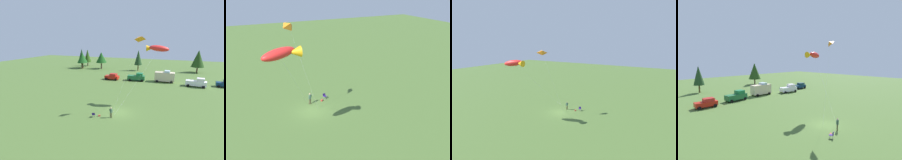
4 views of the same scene
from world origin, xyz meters
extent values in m
plane|color=#49672E|center=(0.00, 0.00, 0.00)|extent=(160.00, 160.00, 0.00)
cylinder|color=brown|center=(-0.59, -2.33, 0.42)|extent=(0.14, 0.14, 0.85)
cylinder|color=brown|center=(-0.38, -2.27, 0.42)|extent=(0.14, 0.14, 0.85)
cylinder|color=#3B5A4A|center=(-0.49, -2.30, 1.16)|extent=(0.43, 0.43, 0.62)
sphere|color=tan|center=(-0.49, -2.30, 1.62)|extent=(0.24, 0.24, 0.24)
cylinder|color=#3B5A4A|center=(-0.70, -2.30, 1.19)|extent=(0.21, 0.14, 0.56)
cylinder|color=#3B5A4A|center=(-0.31, -2.18, 1.19)|extent=(0.20, 0.14, 0.56)
cube|color=navy|center=(-3.18, -3.05, 0.42)|extent=(0.59, 0.59, 0.04)
cube|color=navy|center=(-3.12, -3.26, 0.62)|extent=(0.47, 0.17, 0.40)
cylinder|color=#A5A8AD|center=(-3.44, -2.90, 0.21)|extent=(0.03, 0.03, 0.42)
cylinder|color=#A5A8AD|center=(-3.04, -2.79, 0.21)|extent=(0.03, 0.03, 0.42)
cylinder|color=#A5A8AD|center=(-3.33, -3.31, 0.21)|extent=(0.03, 0.03, 0.42)
cylinder|color=#A5A8AD|center=(-2.92, -3.20, 0.21)|extent=(0.03, 0.03, 0.42)
cube|color=red|center=(-2.44, -2.49, 0.11)|extent=(0.39, 0.35, 0.22)
cube|color=red|center=(-9.42, 22.23, 0.79)|extent=(4.28, 2.00, 0.90)
cube|color=#B31F19|center=(-8.92, 22.21, 1.56)|extent=(2.08, 1.75, 0.65)
cylinder|color=black|center=(-7.86, 23.15, 0.34)|extent=(0.69, 0.25, 0.68)
cylinder|color=black|center=(-7.96, 21.17, 0.34)|extent=(0.69, 0.25, 0.68)
cylinder|color=black|center=(-10.88, 23.29, 0.34)|extent=(0.69, 0.25, 0.68)
cylinder|color=black|center=(-10.98, 21.32, 0.34)|extent=(0.69, 0.25, 0.68)
cube|color=#206132|center=(-2.20, 23.51, 0.94)|extent=(5.17, 2.47, 1.20)
cube|color=#186C39|center=(-1.21, 23.61, 1.94)|extent=(1.97, 2.01, 0.80)
cylinder|color=black|center=(-0.52, 24.77, 0.34)|extent=(0.70, 0.28, 0.68)
cylinder|color=black|center=(-0.31, 22.60, 0.34)|extent=(0.70, 0.28, 0.68)
cylinder|color=black|center=(-4.10, 24.42, 0.34)|extent=(0.70, 0.28, 0.68)
cylinder|color=black|center=(-3.89, 22.25, 0.34)|extent=(0.70, 0.28, 0.68)
cube|color=beige|center=(5.79, 24.76, 1.59)|extent=(5.41, 2.22, 2.50)
cube|color=silver|center=(6.44, 24.76, 3.09)|extent=(1.41, 2.03, 0.50)
cylinder|color=black|center=(7.74, 25.95, 0.34)|extent=(0.68, 0.22, 0.68)
cylinder|color=black|center=(7.73, 23.57, 0.34)|extent=(0.68, 0.22, 0.68)
cylinder|color=black|center=(3.85, 25.96, 0.34)|extent=(0.68, 0.22, 0.68)
cylinder|color=black|center=(3.85, 23.58, 0.34)|extent=(0.68, 0.22, 0.68)
cube|color=white|center=(13.85, 22.41, 0.94)|extent=(5.22, 2.66, 1.20)
cube|color=silver|center=(14.84, 22.27, 1.94)|extent=(2.03, 2.07, 0.80)
cylinder|color=black|center=(15.78, 23.24, 0.34)|extent=(0.70, 0.31, 0.68)
cylinder|color=black|center=(15.49, 21.08, 0.34)|extent=(0.70, 0.31, 0.68)
cylinder|color=black|center=(12.22, 23.73, 0.34)|extent=(0.70, 0.31, 0.68)
cylinder|color=black|center=(11.92, 21.57, 0.34)|extent=(0.70, 0.31, 0.68)
cylinder|color=black|center=(19.44, 25.44, 0.34)|extent=(0.69, 0.26, 0.68)
cylinder|color=black|center=(19.31, 23.46, 0.34)|extent=(0.69, 0.26, 0.68)
cylinder|color=#4E3927|center=(-29.05, 43.73, 0.91)|extent=(0.37, 0.37, 1.81)
cone|color=#274914|center=(-29.05, 43.73, 4.60)|extent=(3.22, 3.22, 5.58)
cylinder|color=#4D402C|center=(-28.84, 38.22, 1.06)|extent=(0.62, 0.62, 2.12)
cone|color=#1C3C1A|center=(-28.84, 38.22, 4.96)|extent=(3.33, 3.33, 5.70)
cylinder|color=#463A22|center=(-27.73, 36.76, 1.24)|extent=(0.64, 0.64, 2.48)
cone|color=#184D19|center=(-27.73, 36.76, 4.54)|extent=(4.24, 4.24, 4.11)
cylinder|color=#4B312B|center=(-20.19, 38.89, 1.29)|extent=(0.52, 0.52, 2.58)
cone|color=#154715|center=(-20.19, 38.89, 4.68)|extent=(4.30, 4.30, 4.22)
cylinder|color=#4C371A|center=(-5.18, 40.02, 1.13)|extent=(0.42, 0.42, 2.25)
cone|color=#1E3D1D|center=(-5.18, 40.02, 5.06)|extent=(2.97, 2.97, 5.63)
cylinder|color=#55322B|center=(15.94, 43.46, 1.03)|extent=(0.48, 0.48, 2.06)
cone|color=#204115|center=(15.94, 43.46, 5.12)|extent=(4.55, 4.55, 6.13)
ellipsoid|color=red|center=(5.50, 6.46, 10.55)|extent=(3.92, 2.20, 1.49)
cone|color=#F2A814|center=(3.88, 6.46, 10.55)|extent=(1.27, 1.13, 1.13)
sphere|color=yellow|center=(6.50, 6.81, 10.68)|extent=(0.28, 0.28, 0.28)
cylinder|color=silver|center=(2.63, 2.10, 5.28)|extent=(5.75, 8.74, 10.55)
cylinder|color=#4C3823|center=(-0.24, -2.26, 0.00)|extent=(0.04, 0.04, 0.01)
pyramid|color=orange|center=(2.76, 1.58, 12.29)|extent=(1.84, 1.86, 1.04)
cylinder|color=silver|center=(0.99, 0.62, 6.05)|extent=(3.84, 1.67, 12.10)
cylinder|color=#4C3823|center=(-0.93, -0.21, 0.00)|extent=(0.04, 0.04, 0.01)
camera|label=1|loc=(8.57, -26.33, 12.40)|focal=28.00mm
camera|label=2|loc=(10.80, 30.80, 17.28)|focal=42.00mm
camera|label=3|loc=(-18.05, 28.45, 14.19)|focal=28.00mm
camera|label=4|loc=(-21.35, -14.26, 9.83)|focal=28.00mm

